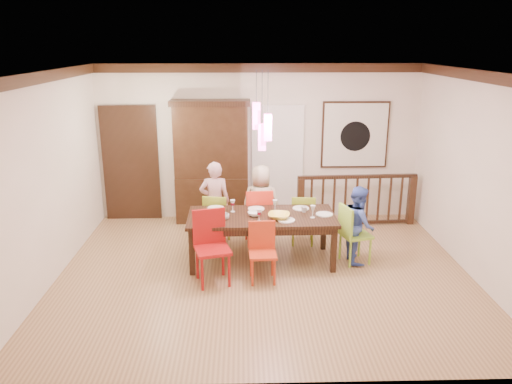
{
  "coord_description": "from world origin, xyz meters",
  "views": [
    {
      "loc": [
        -0.31,
        -6.71,
        3.27
      ],
      "look_at": [
        -0.11,
        0.49,
        1.09
      ],
      "focal_mm": 35.0,
      "sensor_mm": 36.0,
      "label": 1
    }
  ],
  "objects_px": {
    "chair_end_right": "(356,230)",
    "person_end_right": "(358,224)",
    "dining_table": "(262,220)",
    "chair_far_left": "(217,215)",
    "balustrade": "(356,199)",
    "person_far_mid": "(261,203)",
    "person_far_left": "(215,202)",
    "china_hutch": "(212,162)"
  },
  "relations": [
    {
      "from": "chair_end_right",
      "to": "person_far_mid",
      "type": "relative_size",
      "value": 0.7
    },
    {
      "from": "chair_far_left",
      "to": "chair_end_right",
      "type": "distance_m",
      "value": 2.3
    },
    {
      "from": "chair_end_right",
      "to": "person_end_right",
      "type": "bearing_deg",
      "value": -57.91
    },
    {
      "from": "dining_table",
      "to": "chair_far_left",
      "type": "height_order",
      "value": "chair_far_left"
    },
    {
      "from": "person_far_left",
      "to": "person_far_mid",
      "type": "relative_size",
      "value": 1.05
    },
    {
      "from": "china_hutch",
      "to": "person_far_left",
      "type": "height_order",
      "value": "china_hutch"
    },
    {
      "from": "chair_end_right",
      "to": "person_far_mid",
      "type": "height_order",
      "value": "person_far_mid"
    },
    {
      "from": "chair_far_left",
      "to": "person_end_right",
      "type": "bearing_deg",
      "value": 171.43
    },
    {
      "from": "chair_far_left",
      "to": "person_far_left",
      "type": "relative_size",
      "value": 0.63
    },
    {
      "from": "chair_far_left",
      "to": "balustrade",
      "type": "distance_m",
      "value": 2.64
    },
    {
      "from": "person_far_left",
      "to": "person_end_right",
      "type": "bearing_deg",
      "value": 156.24
    },
    {
      "from": "chair_far_left",
      "to": "balustrade",
      "type": "relative_size",
      "value": 0.4
    },
    {
      "from": "dining_table",
      "to": "balustrade",
      "type": "distance_m",
      "value": 2.38
    },
    {
      "from": "dining_table",
      "to": "chair_far_left",
      "type": "relative_size",
      "value": 2.57
    },
    {
      "from": "chair_far_left",
      "to": "china_hutch",
      "type": "distance_m",
      "value": 1.33
    },
    {
      "from": "dining_table",
      "to": "chair_far_left",
      "type": "bearing_deg",
      "value": 132.93
    },
    {
      "from": "china_hutch",
      "to": "balustrade",
      "type": "bearing_deg",
      "value": -7.41
    },
    {
      "from": "chair_end_right",
      "to": "person_end_right",
      "type": "height_order",
      "value": "person_end_right"
    },
    {
      "from": "chair_far_left",
      "to": "person_far_mid",
      "type": "distance_m",
      "value": 0.76
    },
    {
      "from": "dining_table",
      "to": "person_far_mid",
      "type": "bearing_deg",
      "value": 87.51
    },
    {
      "from": "chair_end_right",
      "to": "balustrade",
      "type": "xyz_separation_m",
      "value": [
        0.36,
        1.61,
        -0.03
      ]
    },
    {
      "from": "chair_far_left",
      "to": "person_end_right",
      "type": "xyz_separation_m",
      "value": [
        2.19,
        -0.76,
        0.1
      ]
    },
    {
      "from": "person_far_mid",
      "to": "person_end_right",
      "type": "xyz_separation_m",
      "value": [
        1.45,
        -0.89,
        -0.06
      ]
    },
    {
      "from": "china_hutch",
      "to": "person_end_right",
      "type": "relative_size",
      "value": 1.9
    },
    {
      "from": "dining_table",
      "to": "person_end_right",
      "type": "distance_m",
      "value": 1.48
    },
    {
      "from": "china_hutch",
      "to": "chair_far_left",
      "type": "bearing_deg",
      "value": -82.76
    },
    {
      "from": "person_far_left",
      "to": "balustrade",
      "type": "bearing_deg",
      "value": -167.18
    },
    {
      "from": "person_far_left",
      "to": "person_end_right",
      "type": "height_order",
      "value": "person_far_left"
    },
    {
      "from": "china_hutch",
      "to": "person_end_right",
      "type": "distance_m",
      "value": 3.07
    },
    {
      "from": "china_hutch",
      "to": "person_far_left",
      "type": "xyz_separation_m",
      "value": [
        0.11,
        -1.04,
        -0.45
      ]
    },
    {
      "from": "chair_end_right",
      "to": "dining_table",
      "type": "bearing_deg",
      "value": 71.45
    },
    {
      "from": "person_far_left",
      "to": "person_far_mid",
      "type": "xyz_separation_m",
      "value": [
        0.78,
        0.02,
        -0.04
      ]
    },
    {
      "from": "chair_far_left",
      "to": "balustrade",
      "type": "height_order",
      "value": "balustrade"
    },
    {
      "from": "dining_table",
      "to": "china_hutch",
      "type": "distance_m",
      "value": 2.13
    },
    {
      "from": "dining_table",
      "to": "chair_far_left",
      "type": "distance_m",
      "value": 1.04
    },
    {
      "from": "dining_table",
      "to": "balustrade",
      "type": "xyz_separation_m",
      "value": [
        1.8,
        1.54,
        -0.17
      ]
    },
    {
      "from": "dining_table",
      "to": "china_hutch",
      "type": "relative_size",
      "value": 0.99
    },
    {
      "from": "dining_table",
      "to": "person_far_left",
      "type": "bearing_deg",
      "value": 130.65
    },
    {
      "from": "person_far_left",
      "to": "person_end_right",
      "type": "distance_m",
      "value": 2.4
    },
    {
      "from": "china_hutch",
      "to": "balustrade",
      "type": "xyz_separation_m",
      "value": [
        2.66,
        -0.35,
        -0.64
      ]
    },
    {
      "from": "dining_table",
      "to": "person_far_mid",
      "type": "xyz_separation_m",
      "value": [
        0.02,
        0.87,
        -0.01
      ]
    },
    {
      "from": "china_hutch",
      "to": "person_far_mid",
      "type": "xyz_separation_m",
      "value": [
        0.88,
        -1.02,
        -0.48
      ]
    }
  ]
}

